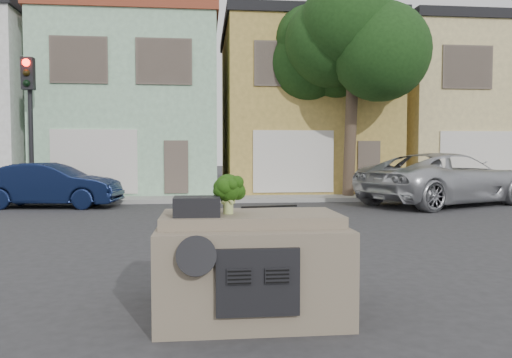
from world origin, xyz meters
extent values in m
plane|color=#303033|center=(0.00, 0.00, 0.00)|extent=(120.00, 120.00, 0.00)
cube|color=gray|center=(0.00, 10.50, 0.07)|extent=(40.00, 3.00, 0.15)
cube|color=#98C7A0|center=(-3.50, 14.50, 3.77)|extent=(7.20, 8.20, 7.55)
cube|color=#B69746|center=(4.00, 14.50, 3.77)|extent=(7.20, 8.20, 7.55)
cube|color=#D2BD7E|center=(11.50, 14.50, 3.77)|extent=(7.20, 8.20, 7.55)
imported|color=#0C1634|center=(-5.46, 8.23, 0.00)|extent=(4.55, 2.00, 1.45)
imported|color=#B6B7BD|center=(7.76, 7.70, 0.00)|extent=(7.04, 5.27, 1.78)
cube|color=black|center=(-6.50, 9.50, 2.55)|extent=(0.40, 0.40, 5.10)
cube|color=#173712|center=(5.00, 9.80, 4.25)|extent=(4.40, 4.00, 8.50)
cube|color=#736652|center=(0.00, -3.00, 0.56)|extent=(2.00, 1.80, 1.12)
cube|color=black|center=(-0.58, -3.35, 1.22)|extent=(0.48, 0.38, 0.20)
cube|color=black|center=(0.28, -2.62, 1.13)|extent=(0.69, 0.15, 0.02)
cube|color=#18370A|center=(-0.24, -3.20, 1.34)|extent=(0.46, 0.46, 0.44)
camera|label=1|loc=(-0.51, -8.57, 1.78)|focal=35.00mm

